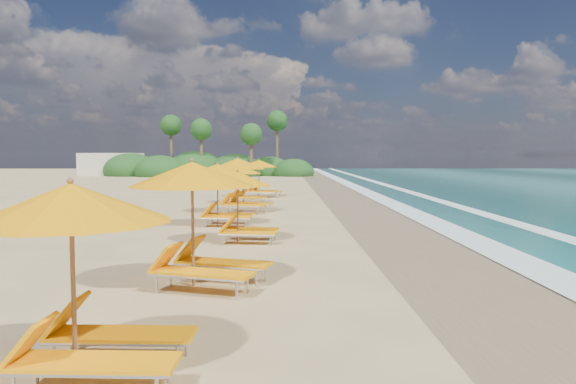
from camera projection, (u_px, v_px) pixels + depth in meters
name	position (u px, v px, depth m)	size (l,w,h in m)	color
ground	(288.00, 224.00, 19.66)	(160.00, 160.00, 0.00)	tan
wet_sand	(396.00, 224.00, 19.69)	(4.00, 160.00, 0.01)	#8C7753
surf_foam	(468.00, 223.00, 19.70)	(4.00, 160.00, 0.01)	white
station_0	(88.00, 267.00, 6.04)	(2.54, 2.36, 2.31)	olive
station_1	(202.00, 215.00, 10.28)	(3.17, 3.10, 2.50)	olive
station_2	(243.00, 202.00, 15.62)	(2.42, 2.27, 2.12)	olive
station_3	(222.00, 190.00, 19.28)	(2.60, 2.44, 2.31)	olive
station_4	(242.00, 181.00, 23.60)	(3.18, 3.12, 2.49)	olive
station_5	(246.00, 182.00, 28.29)	(2.67, 2.67, 2.01)	olive
station_6	(262.00, 176.00, 32.32)	(2.95, 2.87, 2.33)	olive
treeline	(204.00, 168.00, 64.91)	(25.80, 8.80, 9.74)	#163D14
beach_building	(112.00, 164.00, 67.28)	(7.00, 5.00, 2.80)	beige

